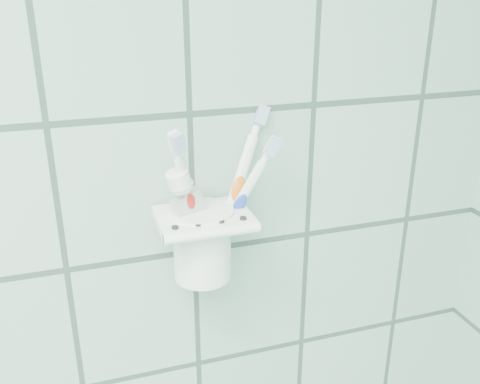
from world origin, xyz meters
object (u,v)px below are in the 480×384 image
(cup, at_px, (202,241))
(toothbrush_orange, at_px, (202,196))
(toothbrush_pink, at_px, (200,192))
(toothpaste_tube, at_px, (207,207))
(toothbrush_blue, at_px, (207,192))
(holder_bracket, at_px, (203,219))

(cup, xyz_separation_m, toothbrush_orange, (0.00, 0.01, 0.05))
(toothbrush_pink, bearing_deg, toothpaste_tube, -89.17)
(toothbrush_pink, distance_m, toothbrush_blue, 0.04)
(toothbrush_blue, relative_size, toothbrush_orange, 1.17)
(toothbrush_blue, bearing_deg, toothpaste_tube, 87.95)
(holder_bracket, relative_size, toothpaste_tube, 0.73)
(cup, xyz_separation_m, toothbrush_pink, (0.00, 0.02, 0.06))
(holder_bracket, xyz_separation_m, toothbrush_pink, (0.00, 0.02, 0.03))
(holder_bracket, height_order, toothpaste_tube, toothpaste_tube)
(toothbrush_pink, relative_size, toothbrush_blue, 0.91)
(cup, height_order, toothpaste_tube, toothpaste_tube)
(toothbrush_orange, distance_m, toothpaste_tube, 0.01)
(toothpaste_tube, bearing_deg, holder_bracket, -147.34)
(cup, relative_size, toothbrush_pink, 0.47)
(toothbrush_blue, relative_size, toothpaste_tube, 1.41)
(toothpaste_tube, bearing_deg, toothbrush_pink, 96.11)
(toothbrush_orange, bearing_deg, toothpaste_tube, -33.59)
(holder_bracket, height_order, toothbrush_blue, toothbrush_blue)
(cup, xyz_separation_m, toothpaste_tube, (0.01, 0.01, 0.04))
(holder_bracket, relative_size, toothbrush_orange, 0.61)
(toothbrush_pink, bearing_deg, toothbrush_blue, -115.87)
(toothbrush_pink, height_order, toothpaste_tube, toothbrush_pink)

